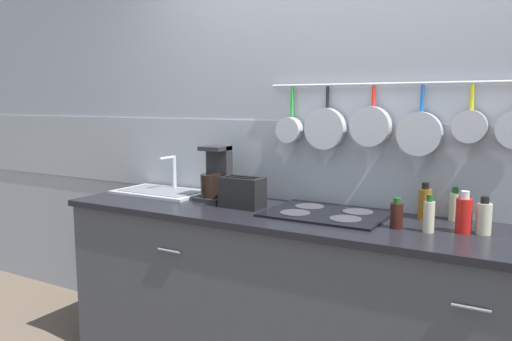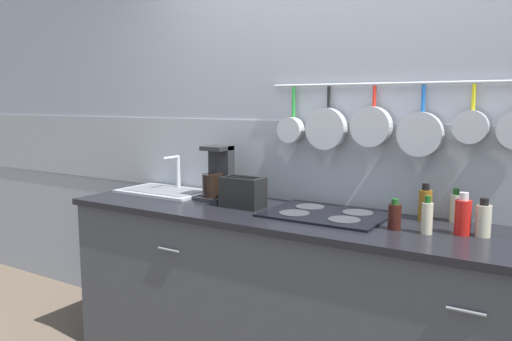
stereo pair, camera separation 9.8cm
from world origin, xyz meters
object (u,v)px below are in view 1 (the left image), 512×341
toaster (242,192)px  bottle_cooking_wine (429,216)px  bottle_sesame_oil (484,218)px  bottle_olive_oil (464,214)px  bottle_dish_soap (425,203)px  bottle_vinegar (397,215)px  coffee_maker (216,178)px  bottle_hot_sauce (454,206)px

toaster → bottle_cooking_wine: (0.98, -0.04, -0.01)m
bottle_sesame_oil → bottle_olive_oil: bearing=-168.9°
bottle_sesame_oil → bottle_cooking_wine: bearing=-158.6°
bottle_dish_soap → bottle_sesame_oil: size_ratio=1.10×
bottle_cooking_wine → bottle_sesame_oil: (0.21, 0.08, -0.00)m
bottle_vinegar → bottle_sesame_oil: bottle_sesame_oil is taller
coffee_maker → bottle_hot_sauce: bearing=6.6°
bottle_vinegar → coffee_maker: bearing=172.6°
bottle_dish_soap → bottle_hot_sauce: size_ratio=1.12×
bottle_dish_soap → bottle_cooking_wine: (0.07, -0.25, -0.01)m
coffee_maker → bottle_vinegar: bearing=-7.4°
bottle_vinegar → bottle_olive_oil: bearing=13.7°
bottle_dish_soap → bottle_cooking_wine: bearing=-74.6°
bottle_dish_soap → bottle_olive_oil: size_ratio=0.98×
coffee_maker → bottle_sesame_oil: 1.45m
bottle_vinegar → bottle_dish_soap: size_ratio=0.77×
bottle_olive_oil → bottle_sesame_oil: 0.08m
bottle_dish_soap → bottle_cooking_wine: 0.26m
coffee_maker → bottle_cooking_wine: coffee_maker is taller
coffee_maker → bottle_sesame_oil: bearing=-2.4°
bottle_vinegar → bottle_sesame_oil: size_ratio=0.85×
toaster → bottle_olive_oil: (1.12, 0.03, -0.00)m
coffee_maker → bottle_cooking_wine: (1.23, -0.14, -0.06)m
bottle_sesame_oil → coffee_maker: bearing=177.6°
toaster → bottle_dish_soap: size_ratio=1.37×
bottle_dish_soap → bottle_sesame_oil: 0.33m
bottle_vinegar → bottle_olive_oil: bottle_olive_oil is taller
bottle_dish_soap → coffee_maker: bearing=-174.9°
bottle_dish_soap → bottle_olive_oil: bearing=-41.8°
bottle_cooking_wine → toaster: bearing=177.8°
bottle_vinegar → bottle_hot_sauce: (0.20, 0.29, 0.01)m
coffee_maker → bottle_hot_sauce: size_ratio=1.95×
toaster → coffee_maker: bearing=156.8°
bottle_sesame_oil → toaster: bearing=-177.8°
bottle_vinegar → bottle_sesame_oil: (0.35, 0.08, 0.01)m
coffee_maker → bottle_vinegar: (1.09, -0.14, -0.07)m
bottle_sesame_oil → bottle_dish_soap: bearing=149.6°
bottle_dish_soap → bottle_cooking_wine: bottle_dish_soap is taller
bottle_hot_sauce → coffee_maker: bearing=-173.4°
toaster → bottle_olive_oil: 1.12m
bottle_cooking_wine → bottle_sesame_oil: size_ratio=1.01×
toaster → bottle_vinegar: toaster is taller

